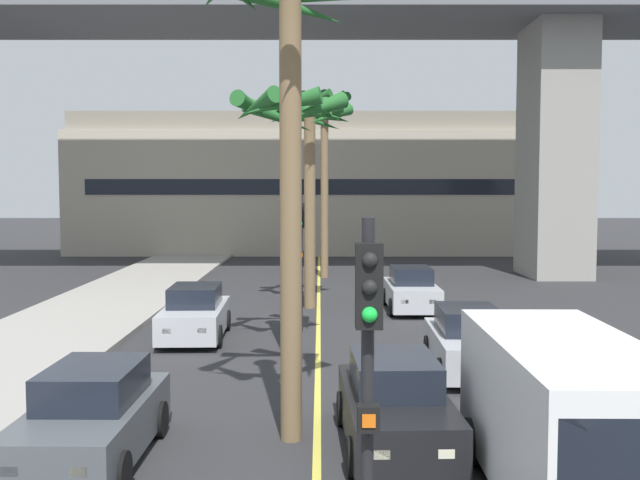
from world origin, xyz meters
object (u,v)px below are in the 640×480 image
Objects in this scene: car_queue_third at (472,343)px; palm_tree_far_median at (313,139)px; delivery_van at (569,417)px; palm_tree_mid_median at (328,126)px; palm_tree_farthest_median at (293,45)px; car_queue_front at (398,406)px; palm_tree_near_median at (293,143)px; car_queue_second at (198,314)px; traffic_light_median_near at (371,382)px; car_queue_fifth at (415,291)px; traffic_light_median_far at (304,244)px; car_queue_fourth at (95,418)px.

palm_tree_far_median reaches higher than car_queue_third.
palm_tree_mid_median is at bearing 96.77° from delivery_van.
palm_tree_far_median is at bearing 89.51° from palm_tree_farthest_median.
delivery_van is (2.13, -2.39, 0.57)m from car_queue_front.
car_queue_third is 0.59× the size of palm_tree_near_median.
car_queue_second is 13.71m from delivery_van.
palm_tree_far_median is at bearing 92.26° from traffic_light_median_near.
palm_tree_mid_median is at bearing 107.23° from car_queue_fifth.
traffic_light_median_far reaches higher than car_queue_third.
palm_tree_farthest_median reaches higher than palm_tree_near_median.
palm_tree_mid_median reaches higher than traffic_light_median_near.
car_queue_fourth is (-4.99, -0.67, 0.00)m from car_queue_front.
car_queue_third is at bearing -23.45° from palm_tree_near_median.
car_queue_front is 0.99× the size of traffic_light_median_near.
palm_tree_mid_median is (1.04, 17.13, 1.78)m from palm_tree_near_median.
traffic_light_median_near is at bearing -81.54° from palm_tree_farthest_median.
traffic_light_median_far is (-4.01, 12.74, 1.43)m from delivery_van.
car_queue_front is 16.04m from palm_tree_far_median.
palm_tree_near_median is at bearing 95.34° from traffic_light_median_near.
traffic_light_median_near and traffic_light_median_far have the same top height.
car_queue_fifth is at bearing 46.31° from traffic_light_median_far.
traffic_light_median_far is (-4.19, 5.06, 1.99)m from car_queue_third.
car_queue_second is 15.97m from traffic_light_median_near.
palm_tree_farthest_median is at bearing -70.40° from car_queue_second.
traffic_light_median_near reaches higher than car_queue_fifth.
car_queue_fourth is at bearing -98.99° from palm_tree_mid_median.
palm_tree_far_median is 0.90× the size of palm_tree_farthest_median.
car_queue_fourth is 0.98× the size of traffic_light_median_near.
car_queue_second is at bearing 109.60° from palm_tree_farthest_median.
car_queue_fourth is 11.62m from traffic_light_median_far.
car_queue_third is at bearing -67.64° from palm_tree_far_median.
car_queue_second is 1.01× the size of car_queue_fifth.
palm_tree_near_median is 0.83× the size of palm_tree_farthest_median.
palm_tree_mid_median is (-3.06, 9.89, 6.69)m from car_queue_fifth.
palm_tree_mid_median is (3.93, 15.00, 6.69)m from car_queue_second.
palm_tree_mid_median is 23.93m from palm_tree_farthest_median.
traffic_light_median_far reaches higher than delivery_van.
palm_tree_far_median reaches higher than car_queue_front.
palm_tree_farthest_median reaches higher than traffic_light_median_near.
traffic_light_median_near is (4.14, -5.32, 1.99)m from car_queue_fourth.
car_queue_fourth is 0.45× the size of palm_tree_mid_median.
palm_tree_far_median is at bearing 171.60° from car_queue_fifth.
traffic_light_median_far is (-1.88, 10.35, 1.99)m from car_queue_front.
palm_tree_farthest_median is at bearing 167.22° from car_queue_front.
palm_tree_mid_median reaches higher than car_queue_second.
palm_tree_mid_median is at bearing 75.31° from car_queue_second.
traffic_light_median_far is at bearing 107.47° from delivery_van.
traffic_light_median_near reaches higher than car_queue_fourth.
car_queue_front is 0.55× the size of palm_tree_far_median.
car_queue_third is (2.31, 5.29, 0.00)m from car_queue_front.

